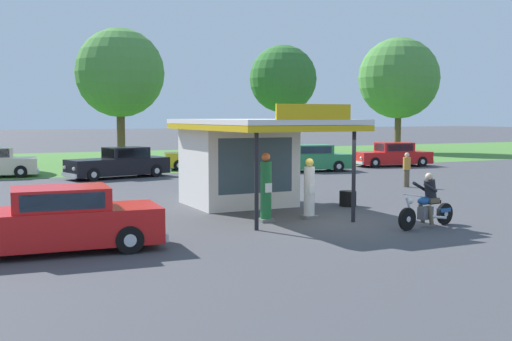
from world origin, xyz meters
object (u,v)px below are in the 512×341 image
at_px(gas_pump_offside, 309,191).
at_px(gas_pump_nearside, 266,190).
at_px(parked_car_back_row_far_right, 393,155).
at_px(bystander_chatting_near_pumps, 228,161).
at_px(featured_classic_sedan, 49,223).
at_px(bystander_admiring_sedan, 407,169).
at_px(parked_car_back_row_centre_left, 306,159).
at_px(spare_tire_stack, 348,199).
at_px(motorcycle_with_rider, 428,205).
at_px(parked_car_second_row_spare, 203,157).
at_px(parked_car_back_row_far_left, 119,164).

bearing_deg(gas_pump_offside, gas_pump_nearside, 180.00).
relative_size(parked_car_back_row_far_right, bystander_chatting_near_pumps, 3.24).
relative_size(featured_classic_sedan, bystander_admiring_sedan, 3.54).
xyz_separation_m(gas_pump_offside, parked_car_back_row_centre_left, (8.52, 14.89, -0.15)).
xyz_separation_m(gas_pump_nearside, spare_tire_stack, (4.16, 1.77, -0.70)).
relative_size(motorcycle_with_rider, bystander_admiring_sedan, 1.45).
distance_m(featured_classic_sedan, parked_car_back_row_far_right, 29.36).
bearing_deg(parked_car_second_row_spare, spare_tire_stack, -93.29).
xyz_separation_m(featured_classic_sedan, parked_car_back_row_centre_left, (16.57, 16.56, 0.00)).
relative_size(gas_pump_offside, parked_car_second_row_spare, 0.37).
relative_size(motorcycle_with_rider, parked_car_back_row_far_right, 0.43).
distance_m(gas_pump_offside, parked_car_back_row_far_right, 22.16).
xyz_separation_m(parked_car_back_row_centre_left, bystander_chatting_near_pumps, (-5.42, -1.10, 0.14)).
bearing_deg(featured_classic_sedan, spare_tire_stack, 17.86).
bearing_deg(gas_pump_nearside, spare_tire_stack, 23.05).
bearing_deg(bystander_admiring_sedan, gas_pump_offside, -145.84).
bearing_deg(parked_car_second_row_spare, bystander_admiring_sedan, -69.55).
bearing_deg(spare_tire_stack, bystander_admiring_sedan, 34.29).
distance_m(gas_pump_offside, parked_car_back_row_far_left, 15.95).
height_order(gas_pump_nearside, spare_tire_stack, gas_pump_nearside).
bearing_deg(parked_car_back_row_far_left, parked_car_back_row_centre_left, -4.79).
height_order(bystander_chatting_near_pumps, bystander_admiring_sedan, bystander_chatting_near_pumps).
xyz_separation_m(motorcycle_with_rider, parked_car_back_row_far_left, (-4.53, 18.63, 0.07)).
xyz_separation_m(gas_pump_offside, motorcycle_with_rider, (2.29, -2.84, -0.21)).
xyz_separation_m(gas_pump_nearside, parked_car_back_row_far_left, (-0.72, 15.79, -0.25)).
distance_m(gas_pump_offside, parked_car_second_row_spare, 19.24).
bearing_deg(parked_car_back_row_centre_left, gas_pump_nearside, -123.99).
xyz_separation_m(bystander_chatting_near_pumps, spare_tire_stack, (-0.46, -12.01, -0.58)).
bearing_deg(spare_tire_stack, featured_classic_sedan, -162.14).
relative_size(gas_pump_offside, parked_car_back_row_centre_left, 0.34).
bearing_deg(motorcycle_with_rider, bystander_admiring_sedan, 54.15).
distance_m(gas_pump_nearside, parked_car_back_row_centre_left, 17.96).
bearing_deg(parked_car_back_row_centre_left, bystander_chatting_near_pumps, -168.50).
height_order(gas_pump_nearside, parked_car_back_row_far_left, gas_pump_nearside).
bearing_deg(gas_pump_offside, parked_car_back_row_far_right, 45.52).
bearing_deg(parked_car_second_row_spare, gas_pump_offside, -100.85).
relative_size(parked_car_back_row_far_right, parked_car_back_row_centre_left, 0.93).
distance_m(parked_car_back_row_far_right, spare_tire_stack, 19.06).
xyz_separation_m(parked_car_back_row_far_right, parked_car_back_row_far_left, (-17.77, -0.02, 0.02)).
relative_size(bystander_chatting_near_pumps, bystander_admiring_sedan, 1.03).
xyz_separation_m(parked_car_back_row_centre_left, spare_tire_stack, (-5.88, -13.12, -0.44)).
bearing_deg(bystander_chatting_near_pumps, featured_classic_sedan, -125.82).
distance_m(motorcycle_with_rider, featured_classic_sedan, 10.41).
bearing_deg(bystander_admiring_sedan, parked_car_second_row_spare, 110.45).
bearing_deg(motorcycle_with_rider, parked_car_back_row_far_left, 103.66).
xyz_separation_m(parked_car_second_row_spare, bystander_chatting_near_pumps, (-0.52, -5.11, 0.12)).
bearing_deg(gas_pump_nearside, featured_classic_sedan, -165.63).
bearing_deg(motorcycle_with_rider, parked_car_back_row_far_right, 54.64).
height_order(parked_car_second_row_spare, bystander_chatting_near_pumps, bystander_chatting_near_pumps).
relative_size(parked_car_second_row_spare, spare_tire_stack, 8.58).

